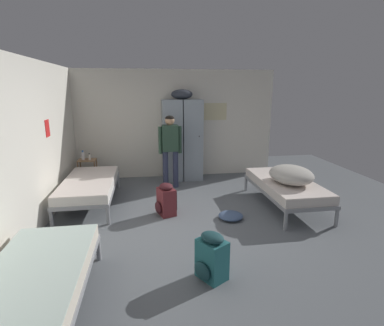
{
  "coord_description": "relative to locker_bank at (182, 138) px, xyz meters",
  "views": [
    {
      "loc": [
        -0.69,
        -4.23,
        2.09
      ],
      "look_at": [
        0.0,
        0.29,
        0.95
      ],
      "focal_mm": 28.08,
      "sensor_mm": 36.0,
      "label": 1
    }
  ],
  "objects": [
    {
      "name": "ground_plane",
      "position": [
        -0.12,
        -2.57,
        -0.97
      ],
      "size": [
        9.13,
        9.13,
        0.0
      ],
      "primitive_type": "plane",
      "color": "slate"
    },
    {
      "name": "room_backdrop",
      "position": [
        -1.4,
        -1.27,
        0.29
      ],
      "size": [
        4.73,
        5.77,
        2.52
      ],
      "color": "silver",
      "rests_on": "ground_plane"
    },
    {
      "name": "locker_bank",
      "position": [
        0.0,
        0.0,
        0.0
      ],
      "size": [
        0.9,
        0.55,
        2.07
      ],
      "color": "#8C99A3",
      "rests_on": "ground_plane"
    },
    {
      "name": "shelf_unit",
      "position": [
        -2.13,
        -0.13,
        -0.62
      ],
      "size": [
        0.38,
        0.3,
        0.57
      ],
      "color": "#99704C",
      "rests_on": "ground_plane"
    },
    {
      "name": "bed_right",
      "position": [
        1.63,
        -1.97,
        -0.59
      ],
      "size": [
        0.9,
        1.9,
        0.49
      ],
      "color": "gray",
      "rests_on": "ground_plane"
    },
    {
      "name": "bed_left_rear",
      "position": [
        -1.88,
        -1.38,
        -0.59
      ],
      "size": [
        0.9,
        1.9,
        0.49
      ],
      "color": "gray",
      "rests_on": "ground_plane"
    },
    {
      "name": "bed_left_front",
      "position": [
        -1.88,
        -4.23,
        -0.59
      ],
      "size": [
        0.9,
        1.9,
        0.49
      ],
      "color": "gray",
      "rests_on": "ground_plane"
    },
    {
      "name": "bedding_heap",
      "position": [
        1.64,
        -2.14,
        -0.33
      ],
      "size": [
        0.71,
        0.88,
        0.3
      ],
      "color": "#B7B2A8",
      "rests_on": "bed_right"
    },
    {
      "name": "person_traveler",
      "position": [
        -0.33,
        -0.6,
        -0.04
      ],
      "size": [
        0.49,
        0.2,
        1.55
      ],
      "color": "#2D334C",
      "rests_on": "ground_plane"
    },
    {
      "name": "water_bottle",
      "position": [
        -2.21,
        -0.11,
        -0.31
      ],
      "size": [
        0.07,
        0.07,
        0.2
      ],
      "color": "white",
      "rests_on": "shelf_unit"
    },
    {
      "name": "lotion_bottle",
      "position": [
        -2.06,
        -0.17,
        -0.33
      ],
      "size": [
        0.05,
        0.05,
        0.15
      ],
      "color": "white",
      "rests_on": "shelf_unit"
    },
    {
      "name": "backpack_teal",
      "position": [
        -0.15,
        -3.88,
        -0.71
      ],
      "size": [
        0.41,
        0.4,
        0.55
      ],
      "color": "#23666B",
      "rests_on": "ground_plane"
    },
    {
      "name": "backpack_maroon",
      "position": [
        -0.53,
        -2.04,
        -0.71
      ],
      "size": [
        0.39,
        0.38,
        0.55
      ],
      "color": "maroon",
      "rests_on": "ground_plane"
    },
    {
      "name": "clothes_pile_denim",
      "position": [
        0.51,
        -2.38,
        -0.92
      ],
      "size": [
        0.4,
        0.4,
        0.11
      ],
      "color": "#42567A",
      "rests_on": "ground_plane"
    }
  ]
}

